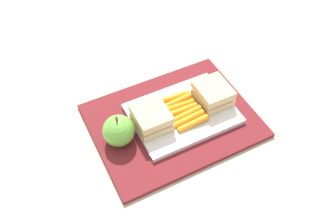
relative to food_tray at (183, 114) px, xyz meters
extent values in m
plane|color=#B7AD99|center=(0.03, 0.00, -0.02)|extent=(2.40, 2.40, 0.00)
cube|color=maroon|center=(0.03, 0.00, -0.01)|extent=(0.36, 0.28, 0.01)
cube|color=white|center=(0.00, 0.00, 0.00)|extent=(0.23, 0.17, 0.01)
cube|color=#DBC189|center=(-0.08, 0.00, 0.01)|extent=(0.07, 0.08, 0.02)
cube|color=beige|center=(-0.08, 0.00, 0.03)|extent=(0.07, 0.07, 0.01)
cube|color=#DBC189|center=(-0.08, 0.00, 0.04)|extent=(0.07, 0.08, 0.02)
cube|color=#DBC189|center=(0.08, 0.00, 0.01)|extent=(0.07, 0.08, 0.02)
cube|color=beige|center=(0.08, 0.00, 0.03)|extent=(0.07, 0.07, 0.01)
cube|color=#DBC189|center=(0.08, 0.00, 0.04)|extent=(0.07, 0.08, 0.02)
cylinder|color=orange|center=(0.00, -0.04, 0.01)|extent=(0.08, 0.01, 0.02)
cylinder|color=orange|center=(0.00, -0.03, 0.01)|extent=(0.08, 0.01, 0.02)
cylinder|color=orange|center=(0.00, -0.01, 0.01)|extent=(0.08, 0.01, 0.02)
cylinder|color=orange|center=(0.00, 0.00, 0.01)|extent=(0.08, 0.01, 0.02)
cylinder|color=orange|center=(0.00, 0.01, 0.01)|extent=(0.08, 0.01, 0.02)
cylinder|color=orange|center=(0.00, 0.03, 0.01)|extent=(0.08, 0.01, 0.02)
cylinder|color=orange|center=(0.00, 0.04, 0.01)|extent=(0.08, 0.01, 0.02)
sphere|color=#66B742|center=(0.15, 0.00, 0.03)|extent=(0.07, 0.07, 0.07)
cylinder|color=brown|center=(0.15, 0.00, 0.07)|extent=(0.01, 0.01, 0.01)
camera|label=1|loc=(0.28, 0.47, 0.65)|focal=39.86mm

